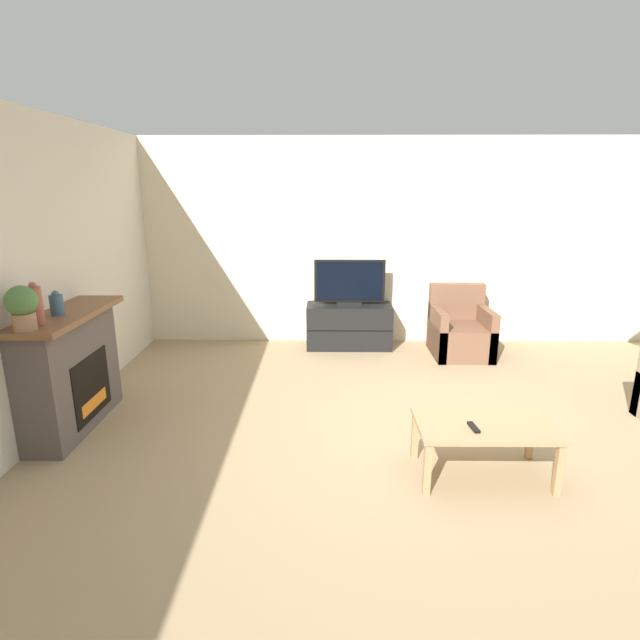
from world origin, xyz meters
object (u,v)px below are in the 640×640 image
at_px(coffee_table, 484,430).
at_px(remote, 474,427).
at_px(fireplace, 70,369).
at_px(mantel_vase_left, 35,305).
at_px(tv_stand, 349,326).
at_px(mantel_vase_centre_left, 57,304).
at_px(potted_plant, 22,306).
at_px(armchair, 460,333).
at_px(tv, 350,284).

xyz_separation_m(coffee_table, remote, (-0.10, -0.08, 0.06)).
bearing_deg(fireplace, mantel_vase_left, -87.56).
height_order(tv_stand, coffee_table, tv_stand).
distance_m(mantel_vase_centre_left, potted_plant, 0.47).
distance_m(mantel_vase_centre_left, remote, 3.42).
height_order(tv_stand, remote, tv_stand).
bearing_deg(tv_stand, fireplace, -137.56).
bearing_deg(mantel_vase_centre_left, potted_plant, -90.00).
bearing_deg(remote, armchair, 70.77).
relative_size(tv, armchair, 1.06).
height_order(fireplace, tv_stand, fireplace).
bearing_deg(coffee_table, mantel_vase_left, 174.02).
bearing_deg(coffee_table, potted_plant, 176.77).
distance_m(fireplace, mantel_vase_left, 0.78).
bearing_deg(tv_stand, mantel_vase_centre_left, -136.19).
height_order(mantel_vase_centre_left, remote, mantel_vase_centre_left).
bearing_deg(armchair, potted_plant, -146.52).
bearing_deg(remote, fireplace, 159.53).
relative_size(mantel_vase_centre_left, potted_plant, 0.61).
xyz_separation_m(mantel_vase_left, tv, (2.52, 2.71, -0.36)).
bearing_deg(coffee_table, remote, -142.42).
xyz_separation_m(armchair, coffee_table, (-0.55, -2.78, 0.08)).
relative_size(fireplace, coffee_table, 1.33).
bearing_deg(tv, tv_stand, 90.00).
xyz_separation_m(potted_plant, tv_stand, (2.52, 2.87, -0.95)).
bearing_deg(tv, coffee_table, -74.52).
bearing_deg(fireplace, mantel_vase_centre_left, -80.32).
bearing_deg(mantel_vase_left, fireplace, 92.44).
bearing_deg(mantel_vase_centre_left, fireplace, 99.68).
bearing_deg(tv, mantel_vase_left, -132.93).
height_order(tv, armchair, tv).
height_order(potted_plant, tv, potted_plant).
xyz_separation_m(mantel_vase_left, remote, (3.26, -0.43, -0.78)).
relative_size(potted_plant, coffee_table, 0.34).
relative_size(tv_stand, remote, 7.24).
distance_m(mantel_vase_left, coffee_table, 3.49).
relative_size(potted_plant, armchair, 0.39).
xyz_separation_m(mantel_vase_left, mantel_vase_centre_left, (0.00, 0.29, -0.06)).
relative_size(mantel_vase_centre_left, tv_stand, 0.18).
distance_m(potted_plant, remote, 3.37).
xyz_separation_m(mantel_vase_centre_left, tv, (2.52, 2.41, -0.29)).
relative_size(tv_stand, tv, 1.21).
distance_m(mantel_vase_centre_left, coffee_table, 3.51).
height_order(potted_plant, armchair, potted_plant).
xyz_separation_m(fireplace, armchair, (3.93, 2.03, -0.25)).
xyz_separation_m(tv_stand, armchair, (1.40, -0.28, -0.00)).
height_order(tv, remote, tv).
distance_m(potted_plant, coffee_table, 3.48).
distance_m(tv, armchair, 1.53).
xyz_separation_m(potted_plant, armchair, (3.91, 2.59, -0.96)).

